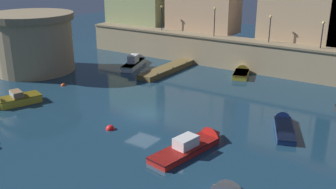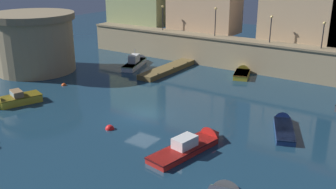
% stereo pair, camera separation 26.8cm
% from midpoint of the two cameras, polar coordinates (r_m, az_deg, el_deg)
% --- Properties ---
extents(ground_plane, '(111.11, 111.11, 0.00)m').
position_cam_midpoint_polar(ground_plane, '(35.22, -3.66, -3.10)').
color(ground_plane, '#19384C').
extents(quay_wall, '(46.25, 2.72, 3.92)m').
position_cam_midpoint_polar(quay_wall, '(50.95, 9.96, 6.03)').
color(quay_wall, '#9E8966').
rests_on(quay_wall, ground).
extents(old_town_backdrop, '(43.98, 5.90, 8.76)m').
position_cam_midpoint_polar(old_town_backdrop, '(52.64, 13.72, 12.75)').
color(old_town_backdrop, '#97A46B').
rests_on(old_town_backdrop, ground).
extents(fortress_tower, '(10.44, 10.44, 7.32)m').
position_cam_midpoint_polar(fortress_tower, '(51.42, -19.08, 7.37)').
color(fortress_tower, '#9E8966').
rests_on(fortress_tower, ground).
extents(pier_dock, '(2.01, 10.08, 0.70)m').
position_cam_midpoint_polar(pier_dock, '(48.96, 0.09, 3.77)').
color(pier_dock, brown).
rests_on(pier_dock, ground).
extents(quay_lamp_0, '(0.32, 0.32, 3.49)m').
position_cam_midpoint_polar(quay_lamp_0, '(55.65, -0.65, 11.87)').
color(quay_lamp_0, black).
rests_on(quay_lamp_0, quay_wall).
extents(quay_lamp_1, '(0.32, 0.32, 3.75)m').
position_cam_midpoint_polar(quay_lamp_1, '(51.40, 7.20, 11.29)').
color(quay_lamp_1, black).
rests_on(quay_lamp_1, quay_wall).
extents(quay_lamp_2, '(0.32, 0.32, 3.27)m').
position_cam_midpoint_polar(quay_lamp_2, '(48.56, 15.17, 9.99)').
color(quay_lamp_2, black).
rests_on(quay_lamp_2, quay_wall).
extents(quay_lamp_3, '(0.32, 0.32, 3.04)m').
position_cam_midpoint_polar(quay_lamp_3, '(47.00, 22.20, 8.79)').
color(quay_lamp_3, black).
rests_on(quay_lamp_3, quay_wall).
extents(moored_boat_0, '(3.37, 5.33, 1.86)m').
position_cam_midpoint_polar(moored_boat_0, '(40.44, -22.04, -0.83)').
color(moored_boat_0, gold).
rests_on(moored_boat_0, ground).
extents(moored_boat_1, '(3.71, 7.16, 2.78)m').
position_cam_midpoint_polar(moored_boat_1, '(52.01, -4.52, 4.85)').
color(moored_boat_1, white).
rests_on(moored_boat_1, ground).
extents(moored_boat_3, '(3.06, 7.59, 1.87)m').
position_cam_midpoint_polar(moored_boat_3, '(29.31, 4.30, -7.21)').
color(moored_boat_3, red).
rests_on(moored_boat_3, ground).
extents(moored_boat_5, '(2.80, 4.60, 1.56)m').
position_cam_midpoint_polar(moored_boat_5, '(48.10, 11.12, 3.16)').
color(moored_boat_5, gold).
rests_on(moored_boat_5, ground).
extents(moored_boat_7, '(3.60, 6.30, 1.35)m').
position_cam_midpoint_polar(moored_boat_7, '(34.07, 16.91, -4.28)').
color(moored_boat_7, navy).
rests_on(moored_boat_7, ground).
extents(mooring_buoy_0, '(0.54, 0.54, 0.54)m').
position_cam_midpoint_polar(mooring_buoy_0, '(45.06, -15.00, 1.31)').
color(mooring_buoy_0, '#EA4C19').
rests_on(mooring_buoy_0, ground).
extents(mooring_buoy_1, '(0.74, 0.74, 0.74)m').
position_cam_midpoint_polar(mooring_buoy_1, '(32.71, -8.40, -5.09)').
color(mooring_buoy_1, red).
rests_on(mooring_buoy_1, ground).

